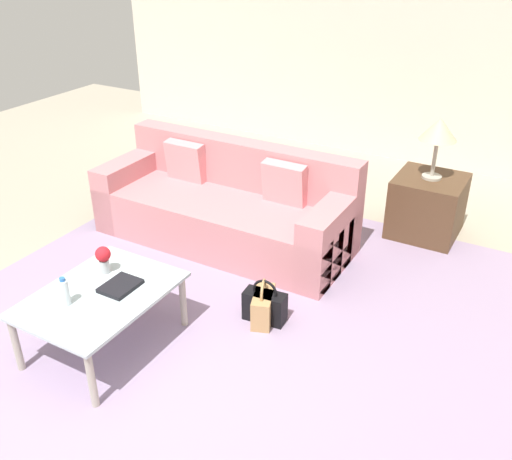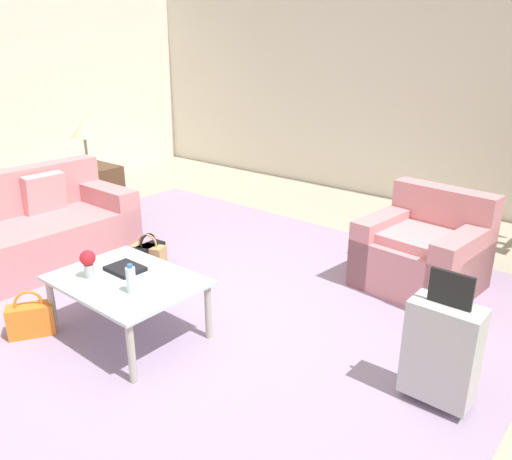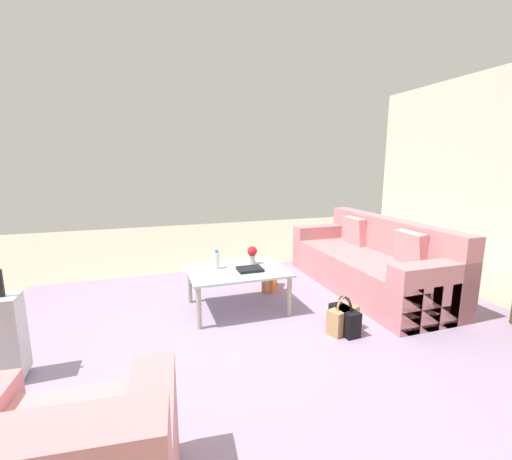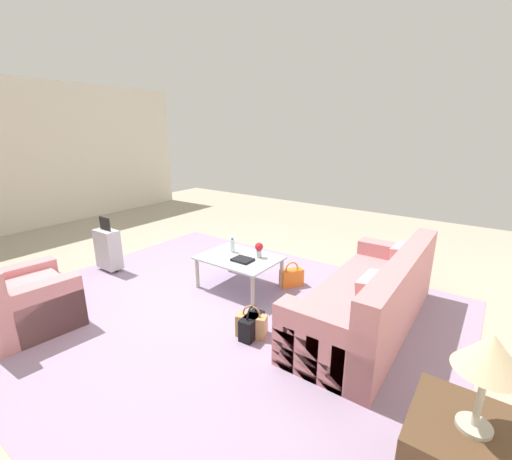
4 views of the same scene
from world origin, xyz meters
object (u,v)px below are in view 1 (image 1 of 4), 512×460
at_px(water_bottle, 65,292).
at_px(handbag_tan, 263,306).
at_px(coffee_table, 101,300).
at_px(handbag_black, 265,306).
at_px(flower_vase, 103,257).
at_px(coffee_table_book, 120,286).
at_px(table_lamp, 439,131).
at_px(couch, 229,208).
at_px(handbag_orange, 110,276).
at_px(side_table, 427,206).

height_order(water_bottle, handbag_tan, water_bottle).
height_order(coffee_table, handbag_black, coffee_table).
bearing_deg(flower_vase, water_bottle, 6.79).
distance_m(handbag_tan, handbag_black, 0.01).
relative_size(coffee_table_book, table_lamp, 0.45).
xyz_separation_m(couch, coffee_table, (1.80, 0.10, 0.09)).
distance_m(couch, handbag_black, 1.36).
bearing_deg(table_lamp, coffee_table_book, -27.92).
height_order(flower_vase, table_lamp, table_lamp).
height_order(flower_vase, handbag_orange, flower_vase).
bearing_deg(handbag_black, coffee_table, -45.28).
bearing_deg(coffee_table, side_table, 151.82).
xyz_separation_m(water_bottle, handbag_tan, (-1.01, 0.92, -0.42)).
height_order(water_bottle, coffee_table_book, water_bottle).
height_order(coffee_table_book, handbag_orange, coffee_table_book).
bearing_deg(flower_vase, handbag_tan, 121.33).
height_order(flower_vase, side_table, flower_vase).
bearing_deg(table_lamp, coffee_table, -28.18).
relative_size(coffee_table, side_table, 1.67).
distance_m(coffee_table, handbag_black, 1.20).
xyz_separation_m(water_bottle, flower_vase, (-0.42, -0.05, 0.03)).
distance_m(coffee_table, side_table, 3.18).
relative_size(coffee_table, handbag_orange, 2.91).
bearing_deg(coffee_table_book, side_table, 152.12).
distance_m(coffee_table_book, handbag_tan, 1.07).
distance_m(coffee_table_book, flower_vase, 0.27).
bearing_deg(water_bottle, handbag_orange, -154.02).
bearing_deg(handbag_black, handbag_tan, -40.74).
xyz_separation_m(handbag_tan, handbag_orange, (0.26, -1.29, 0.00)).
distance_m(table_lamp, handbag_orange, 3.12).
bearing_deg(handbag_orange, table_lamp, 138.83).
height_order(handbag_orange, handbag_black, same).
distance_m(couch, water_bottle, 2.01).
height_order(water_bottle, handbag_black, water_bottle).
bearing_deg(coffee_table_book, water_bottle, -29.32).
height_order(side_table, handbag_black, side_table).
bearing_deg(side_table, coffee_table_book, -27.92).
xyz_separation_m(side_table, handbag_tan, (1.99, -0.68, -0.16)).
bearing_deg(water_bottle, coffee_table_book, 150.64).
height_order(water_bottle, table_lamp, table_lamp).
distance_m(couch, handbag_tan, 1.36).
distance_m(couch, coffee_table_book, 1.69).
xyz_separation_m(flower_vase, handbag_orange, (-0.33, -0.32, -0.45)).
bearing_deg(couch, table_lamp, 122.11).
height_order(couch, water_bottle, couch).
relative_size(flower_vase, handbag_orange, 0.57).
relative_size(side_table, table_lamp, 1.09).
distance_m(water_bottle, handbag_tan, 1.43).
relative_size(water_bottle, handbag_tan, 0.57).
relative_size(flower_vase, side_table, 0.33).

